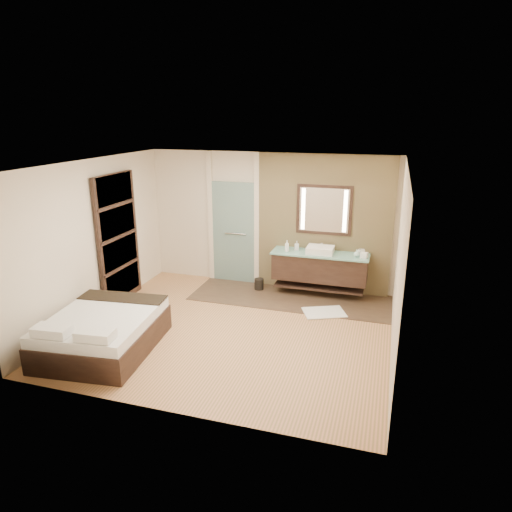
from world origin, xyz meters
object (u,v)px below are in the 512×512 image
(bed, at_px, (103,332))
(waste_bin, at_px, (259,284))
(mirror_unit, at_px, (324,210))
(vanity, at_px, (320,267))

(bed, xyz_separation_m, waste_bin, (1.55, 3.01, -0.17))
(bed, height_order, waste_bin, bed)
(mirror_unit, distance_m, waste_bin, 1.97)
(waste_bin, bearing_deg, mirror_unit, 14.33)
(vanity, xyz_separation_m, waste_bin, (-1.20, -0.07, -0.46))
(mirror_unit, xyz_separation_m, waste_bin, (-1.20, -0.31, -1.53))
(vanity, distance_m, waste_bin, 1.29)
(mirror_unit, relative_size, bed, 0.55)
(bed, relative_size, waste_bin, 8.41)
(vanity, relative_size, waste_bin, 8.00)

